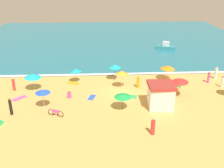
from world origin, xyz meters
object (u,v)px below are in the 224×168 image
object	(u,v)px
beach_umbrella_4	(76,70)
small_boat_0	(166,47)
beachgoer_5	(153,127)
beachgoer_9	(138,82)
beachgoer_0	(216,73)
beach_umbrella_1	(115,66)
beach_umbrella_3	(123,96)
beachgoer_3	(222,81)
beachgoer_10	(179,85)
beachgoer_2	(69,95)
beachgoer_7	(14,84)
beach_umbrella_2	(33,76)
parked_bicycle	(56,113)
beach_umbrella_7	(122,72)
beachgoer_8	(209,77)
beach_umbrella_8	(168,67)
beach_umbrella_0	(180,81)
beach_umbrella_6	(43,92)
beachgoer_4	(11,107)
lifeguard_cabana	(161,95)

from	to	relation	value
beach_umbrella_4	small_boat_0	world-z (taller)	beach_umbrella_4
beachgoer_5	beachgoer_9	distance (m)	10.59
beach_umbrella_4	beachgoer_0	distance (m)	19.50
beach_umbrella_1	beachgoer_5	bearing A→B (deg)	-78.80
beach_umbrella_1	beach_umbrella_3	bearing A→B (deg)	-87.96
beach_umbrella_3	beachgoer_3	world-z (taller)	beach_umbrella_3
beach_umbrella_4	beachgoer_3	bearing A→B (deg)	-8.34
beachgoer_10	beachgoer_2	bearing A→B (deg)	-170.11
beachgoer_7	beach_umbrella_2	bearing A→B (deg)	-1.32
parked_bicycle	beachgoer_10	xyz separation A→B (m)	(15.06, 6.75, -0.06)
beach_umbrella_7	beachgoer_9	distance (m)	2.49
beachgoer_2	beachgoer_8	bearing A→B (deg)	11.14
beach_umbrella_4	beachgoer_0	bearing A→B (deg)	0.37
beach_umbrella_1	beach_umbrella_2	world-z (taller)	beach_umbrella_1
beachgoer_3	beachgoer_9	size ratio (longest dim) A/B	0.97
beach_umbrella_8	beachgoer_9	distance (m)	5.16
beach_umbrella_8	beachgoer_9	world-z (taller)	beach_umbrella_8
beach_umbrella_1	beach_umbrella_8	xyz separation A→B (m)	(7.27, -0.32, -0.20)
beach_umbrella_2	parked_bicycle	bearing A→B (deg)	-61.42
beach_umbrella_8	beach_umbrella_0	bearing A→B (deg)	-89.34
beach_umbrella_4	beach_umbrella_7	xyz separation A→B (m)	(6.05, -2.27, 0.43)
beach_umbrella_6	beachgoer_9	size ratio (longest dim) A/B	1.29
beach_umbrella_8	beachgoer_10	bearing A→B (deg)	-67.20
beach_umbrella_7	beachgoer_9	size ratio (longest dim) A/B	1.43
beach_umbrella_6	beachgoer_4	distance (m)	3.59
beachgoer_7	beachgoer_2	bearing A→B (deg)	-19.24
beachgoer_2	beachgoer_4	world-z (taller)	beachgoer_4
parked_bicycle	beachgoer_4	distance (m)	4.77
lifeguard_cabana	beachgoer_0	size ratio (longest dim) A/B	1.58
beach_umbrella_4	beach_umbrella_8	distance (m)	12.58
beachgoer_9	beach_umbrella_1	bearing A→B (deg)	135.84
beach_umbrella_0	beach_umbrella_3	xyz separation A→B (m)	(-7.02, -2.83, -0.40)
parked_bicycle	beach_umbrella_0	bearing A→B (deg)	15.29
beach_umbrella_0	beach_umbrella_2	size ratio (longest dim) A/B	0.95
beach_umbrella_4	beachgoer_7	distance (m)	8.04
beach_umbrella_4	beachgoer_8	bearing A→B (deg)	-3.86
beach_umbrella_6	small_boat_0	world-z (taller)	beach_umbrella_6
beach_umbrella_2	beachgoer_10	distance (m)	18.80
beach_umbrella_6	beachgoer_3	xyz separation A→B (m)	(22.07, 4.39, -1.15)
beachgoer_9	beach_umbrella_8	bearing A→B (deg)	28.80
beachgoer_5	beachgoer_8	xyz separation A→B (m)	(9.95, 11.74, -0.04)
beach_umbrella_6	beachgoer_8	distance (m)	21.77
beach_umbrella_2	beachgoer_4	bearing A→B (deg)	-99.54
beach_umbrella_4	beachgoer_10	distance (m)	13.87
parked_bicycle	beachgoer_7	bearing A→B (deg)	132.33
beachgoer_2	beachgoer_9	xyz separation A→B (m)	(8.61, 2.46, 0.41)
beach_umbrella_3	beachgoer_4	size ratio (longest dim) A/B	1.33
lifeguard_cabana	beach_umbrella_4	bearing A→B (deg)	141.96
beach_umbrella_1	beachgoer_10	bearing A→B (deg)	-18.46
beachgoer_2	lifeguard_cabana	bearing A→B (deg)	-15.51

